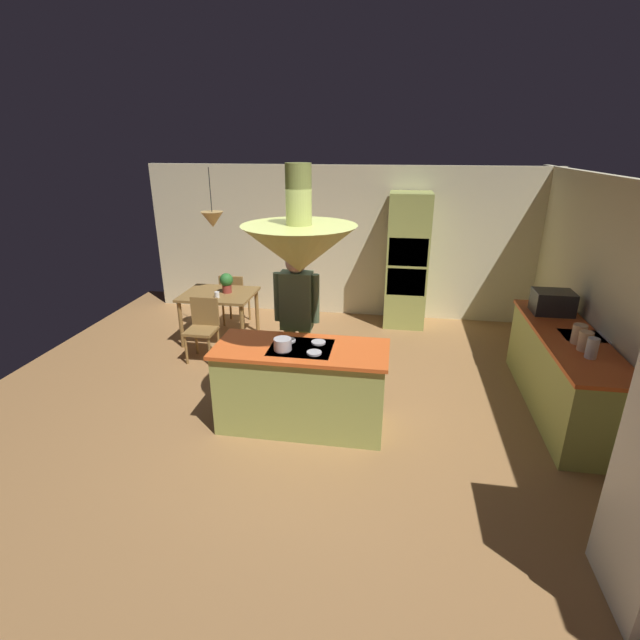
# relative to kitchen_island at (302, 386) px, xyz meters

# --- Properties ---
(ground) EXTENTS (8.16, 8.16, 0.00)m
(ground) POSITION_rel_kitchen_island_xyz_m (0.00, 0.20, -0.46)
(ground) COLOR #9E7042
(wall_back) EXTENTS (6.80, 0.10, 2.55)m
(wall_back) POSITION_rel_kitchen_island_xyz_m (0.00, 3.65, 0.81)
(wall_back) COLOR beige
(wall_back) RESTS_ON ground
(wall_right) EXTENTS (0.10, 7.20, 2.55)m
(wall_right) POSITION_rel_kitchen_island_xyz_m (3.25, 0.60, 0.81)
(wall_right) COLOR beige
(wall_right) RESTS_ON ground
(kitchen_island) EXTENTS (1.80, 0.76, 0.94)m
(kitchen_island) POSITION_rel_kitchen_island_xyz_m (0.00, 0.00, 0.00)
(kitchen_island) COLOR #A8B259
(kitchen_island) RESTS_ON ground
(counter_run_right) EXTENTS (0.73, 2.39, 0.92)m
(counter_run_right) POSITION_rel_kitchen_island_xyz_m (2.84, 0.80, 0.00)
(counter_run_right) COLOR #A8B259
(counter_run_right) RESTS_ON ground
(oven_tower) EXTENTS (0.66, 0.62, 2.17)m
(oven_tower) POSITION_rel_kitchen_island_xyz_m (1.10, 3.24, 0.62)
(oven_tower) COLOR #A8B259
(oven_tower) RESTS_ON ground
(dining_table) EXTENTS (1.06, 0.87, 0.76)m
(dining_table) POSITION_rel_kitchen_island_xyz_m (-1.70, 2.10, 0.19)
(dining_table) COLOR olive
(dining_table) RESTS_ON ground
(person_at_island) EXTENTS (0.53, 0.23, 1.76)m
(person_at_island) POSITION_rel_kitchen_island_xyz_m (-0.18, 0.65, 0.55)
(person_at_island) COLOR tan
(person_at_island) RESTS_ON ground
(range_hood) EXTENTS (1.10, 1.10, 1.00)m
(range_hood) POSITION_rel_kitchen_island_xyz_m (0.00, -0.00, 1.51)
(range_hood) COLOR #A8B259
(pendant_light_over_table) EXTENTS (0.32, 0.32, 0.82)m
(pendant_light_over_table) POSITION_rel_kitchen_island_xyz_m (-1.70, 2.10, 1.40)
(pendant_light_over_table) COLOR #E0B266
(chair_facing_island) EXTENTS (0.40, 0.40, 0.87)m
(chair_facing_island) POSITION_rel_kitchen_island_xyz_m (-1.70, 1.44, 0.04)
(chair_facing_island) COLOR olive
(chair_facing_island) RESTS_ON ground
(chair_by_back_wall) EXTENTS (0.40, 0.40, 0.87)m
(chair_by_back_wall) POSITION_rel_kitchen_island_xyz_m (-1.70, 2.76, 0.04)
(chair_by_back_wall) COLOR olive
(chair_by_back_wall) RESTS_ON ground
(potted_plant_on_table) EXTENTS (0.20, 0.20, 0.30)m
(potted_plant_on_table) POSITION_rel_kitchen_island_xyz_m (-1.58, 2.15, 0.46)
(potted_plant_on_table) COLOR #99382D
(potted_plant_on_table) RESTS_ON dining_table
(cup_on_table) EXTENTS (0.07, 0.07, 0.09)m
(cup_on_table) POSITION_rel_kitchen_island_xyz_m (-1.64, 1.88, 0.34)
(cup_on_table) COLOR white
(cup_on_table) RESTS_ON dining_table
(canister_flour) EXTENTS (0.11, 0.11, 0.21)m
(canister_flour) POSITION_rel_kitchen_island_xyz_m (2.84, 0.21, 0.56)
(canister_flour) COLOR silver
(canister_flour) RESTS_ON counter_run_right
(canister_sugar) EXTENTS (0.13, 0.13, 0.20)m
(canister_sugar) POSITION_rel_kitchen_island_xyz_m (2.84, 0.39, 0.56)
(canister_sugar) COLOR #E0B78C
(canister_sugar) RESTS_ON counter_run_right
(canister_tea) EXTENTS (0.14, 0.14, 0.21)m
(canister_tea) POSITION_rel_kitchen_island_xyz_m (2.84, 0.57, 0.56)
(canister_tea) COLOR #E0B78C
(canister_tea) RESTS_ON counter_run_right
(microwave_on_counter) EXTENTS (0.46, 0.36, 0.28)m
(microwave_on_counter) POSITION_rel_kitchen_island_xyz_m (2.84, 1.51, 0.60)
(microwave_on_counter) COLOR #232326
(microwave_on_counter) RESTS_ON counter_run_right
(cooking_pot_on_cooktop) EXTENTS (0.18, 0.18, 0.12)m
(cooking_pot_on_cooktop) POSITION_rel_kitchen_island_xyz_m (-0.16, -0.13, 0.54)
(cooking_pot_on_cooktop) COLOR #B2B2B7
(cooking_pot_on_cooktop) RESTS_ON kitchen_island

